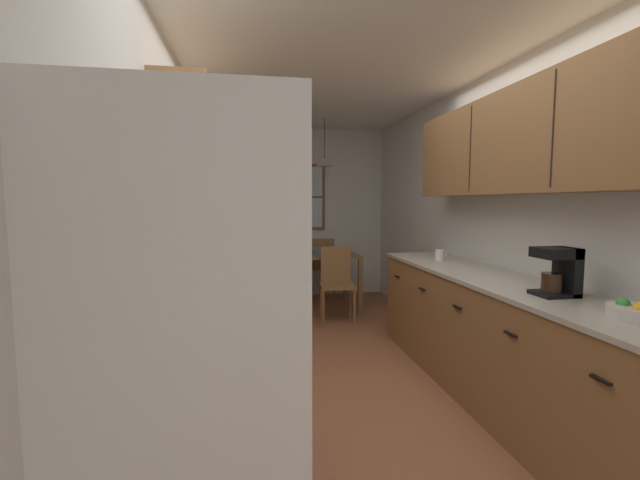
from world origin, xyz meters
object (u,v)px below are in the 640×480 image
Objects in this scene: refrigerator at (196,365)px; dining_table at (325,262)px; stove_range at (207,385)px; coffee_maker at (559,270)px; trash_bin at (256,297)px; microwave_over_range at (177,154)px; fruit_bowl at (637,311)px; dining_chair_far at (322,264)px; storage_canister at (213,267)px; mug_by_coffeemaker at (439,255)px; dining_chair_near at (337,280)px; table_serving_bowl at (318,250)px.

dining_table is (1.19, 4.01, -0.24)m from refrigerator.
coffee_maker reaches higher than stove_range.
dining_table is 1.30× the size of trash_bin.
coffee_maker is (2.12, -0.10, -0.64)m from microwave_over_range.
fruit_bowl is at bearing 4.33° from refrigerator.
dining_chair_far is at bearing 83.61° from dining_table.
refrigerator reaches higher than coffee_maker.
mug_by_coffeemaker is (2.00, 0.77, -0.06)m from storage_canister.
storage_canister is (-0.01, 0.64, 0.53)m from stove_range.
storage_canister is (-1.27, -1.98, 0.50)m from dining_chair_near.
stove_range reaches higher than trash_bin.
coffee_maker is 1.15× the size of fruit_bowl.
mug_by_coffeemaker reaches higher than dining_chair_near.
coffee_maker is at bearing -57.39° from trash_bin.
trash_bin is 3.65m from fruit_bowl.
mug_by_coffeemaker is (-0.01, 1.50, -0.10)m from coffee_maker.
fruit_bowl is (0.00, -0.49, -0.11)m from coffee_maker.
trash_bin is at bearing 83.49° from stove_range.
storage_canister is at bearing 159.97° from coffee_maker.
fruit_bowl is at bearing -16.40° from stove_range.
table_serving_bowl is at bearing -105.18° from dining_chair_far.
stove_range is 1.22× the size of dining_chair_far.
coffee_maker is 3.57m from table_serving_bowl.
microwave_over_range is at bearing 102.27° from refrigerator.
storage_canister is at bearing -158.99° from mug_by_coffeemaker.
storage_canister is at bearing 90.50° from stove_range.
mug_by_coffeemaker is at bearing -66.76° from table_serving_bowl.
dining_table reaches higher than trash_bin.
microwave_over_range is (-0.11, 0.00, 1.21)m from stove_range.
coffee_maker reaches higher than table_serving_bowl.
mug_by_coffeemaker is at bearing 90.47° from coffee_maker.
dining_chair_near is at bearing -81.64° from table_serving_bowl.
dining_table is 0.67m from dining_chair_near.
microwave_over_range is 0.64× the size of dining_table.
microwave_over_range is at bearing -110.71° from table_serving_bowl.
dining_chair_far is (1.42, 3.92, -1.19)m from microwave_over_range.
refrigerator is 6.20× the size of coffee_maker.
microwave_over_range is 0.94m from storage_canister.
dining_chair_far is at bearing 105.25° from mug_by_coffeemaker.
refrigerator is 15.24× the size of mug_by_coffeemaker.
dining_chair_far is 4.12m from coffee_maker.
microwave_over_range is at bearing -112.43° from dining_table.
dining_chair_far reaches higher than dining_table.
fruit_bowl reaches higher than table_serving_bowl.
dining_chair_far is at bearing 71.54° from stove_range.
mug_by_coffeemaker is at bearing 33.64° from microwave_over_range.
refrigerator is 2.90m from mug_by_coffeemaker.
refrigerator reaches higher than table_serving_bowl.
dining_table is at bearing 112.16° from mug_by_coffeemaker.
storage_canister is at bearing 148.67° from fruit_bowl.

